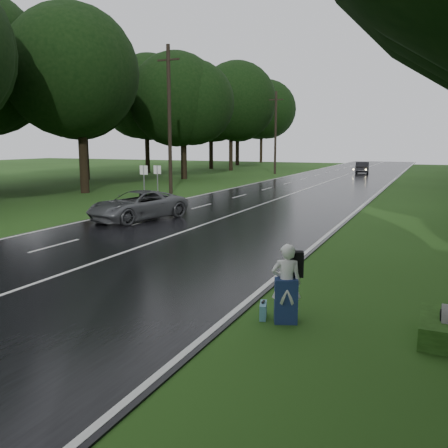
% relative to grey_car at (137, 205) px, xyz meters
% --- Properties ---
extents(ground, '(160.00, 160.00, 0.00)m').
position_rel_grey_car_xyz_m(ground, '(3.65, -8.28, -0.75)').
color(ground, '#234815').
rests_on(ground, ground).
extents(road, '(12.00, 140.00, 0.04)m').
position_rel_grey_car_xyz_m(road, '(3.65, 11.72, -0.73)').
color(road, black).
rests_on(road, ground).
extents(lane_center, '(0.12, 140.00, 0.01)m').
position_rel_grey_car_xyz_m(lane_center, '(3.65, 11.72, -0.71)').
color(lane_center, silver).
rests_on(lane_center, road).
extents(grey_car, '(3.70, 5.59, 1.43)m').
position_rel_grey_car_xyz_m(grey_car, '(0.00, 0.00, 0.00)').
color(grey_car, '#4D4F52').
rests_on(grey_car, road).
extents(far_car, '(2.04, 4.56, 1.45)m').
position_rel_grey_car_xyz_m(far_car, '(5.00, 41.04, 0.01)').
color(far_car, black).
rests_on(far_car, road).
extents(hitchhiker, '(0.74, 0.71, 1.73)m').
position_rel_grey_car_xyz_m(hitchhiker, '(10.66, -9.92, 0.05)').
color(hitchhiker, silver).
rests_on(hitchhiker, ground).
extents(suitcase, '(0.27, 0.50, 0.34)m').
position_rel_grey_car_xyz_m(suitcase, '(10.13, -9.89, -0.58)').
color(suitcase, teal).
rests_on(suitcase, ground).
extents(utility_pole_mid, '(1.80, 0.28, 10.81)m').
position_rel_grey_car_xyz_m(utility_pole_mid, '(-4.85, 11.40, -0.75)').
color(utility_pole_mid, black).
rests_on(utility_pole_mid, ground).
extents(utility_pole_far, '(1.80, 0.28, 9.93)m').
position_rel_grey_car_xyz_m(utility_pole_far, '(-4.85, 36.50, -0.75)').
color(utility_pole_far, black).
rests_on(utility_pole_far, ground).
extents(road_sign_a, '(0.57, 0.10, 2.39)m').
position_rel_grey_car_xyz_m(road_sign_a, '(-3.55, 5.93, -0.75)').
color(road_sign_a, white).
rests_on(road_sign_a, ground).
extents(road_sign_b, '(0.56, 0.10, 2.32)m').
position_rel_grey_car_xyz_m(road_sign_b, '(-3.55, 7.52, -0.75)').
color(road_sign_b, white).
rests_on(road_sign_b, ground).
extents(tree_left_d, '(10.22, 10.22, 15.97)m').
position_rel_grey_car_xyz_m(tree_left_d, '(-11.23, 9.24, -0.75)').
color(tree_left_d, black).
rests_on(tree_left_d, ground).
extents(tree_left_e, '(8.86, 8.86, 13.85)m').
position_rel_grey_car_xyz_m(tree_left_e, '(-11.09, 24.66, -0.75)').
color(tree_left_e, black).
rests_on(tree_left_e, ground).
extents(tree_left_f, '(10.30, 10.30, 16.10)m').
position_rel_grey_car_xyz_m(tree_left_f, '(-12.70, 40.87, -0.75)').
color(tree_left_f, black).
rests_on(tree_left_f, ground).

